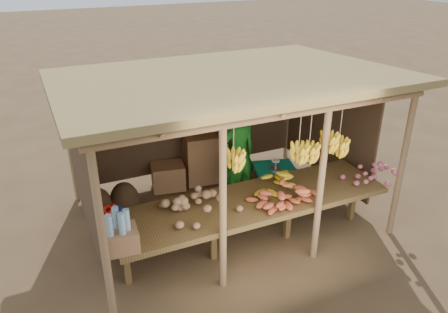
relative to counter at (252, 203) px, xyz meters
name	(u,v)px	position (x,y,z in m)	size (l,w,h in m)	color
ground	(224,214)	(0.00, 0.95, -0.74)	(60.00, 60.00, 0.00)	brown
stall_structure	(225,102)	(0.02, 0.97, 1.18)	(4.70, 3.50, 2.43)	#916F4B
counter	(252,203)	(0.00, 0.00, 0.00)	(3.90, 1.05, 0.80)	brown
potato_heap	(201,202)	(-0.78, -0.04, 0.25)	(1.09, 0.65, 0.37)	#9F7752
sweet_potato_heap	(287,190)	(0.40, -0.24, 0.24)	(0.90, 0.54, 0.35)	#C15431
onion_heap	(376,170)	(1.90, -0.28, 0.24)	(0.91, 0.54, 0.36)	#C05D6B
banana_pile	(277,178)	(0.45, 0.13, 0.24)	(0.61, 0.37, 0.35)	yellow
tomato_basin	(109,216)	(-1.90, 0.28, 0.14)	(0.39, 0.39, 0.20)	navy
bottle_box	(119,235)	(-1.90, -0.34, 0.26)	(0.44, 0.36, 0.53)	#966743
vendor	(238,155)	(0.42, 1.30, 0.11)	(0.62, 0.41, 1.70)	#176A1B
tarp_crate	(274,182)	(0.99, 1.06, -0.41)	(0.80, 0.74, 0.80)	brown
carton_stack	(190,164)	(-0.14, 2.15, -0.34)	(1.25, 0.52, 0.91)	#966743
burlap_sacks	(111,201)	(-1.66, 1.68, -0.46)	(0.91, 0.47, 0.64)	#4D3723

